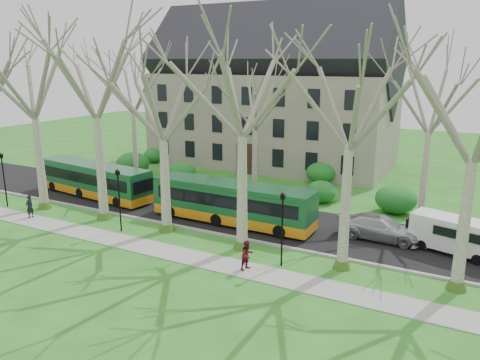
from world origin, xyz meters
name	(u,v)px	position (x,y,z in m)	size (l,w,h in m)	color
ground	(202,242)	(0.00, 0.00, 0.00)	(120.00, 120.00, 0.00)	#2B691E
sidewalk	(180,255)	(0.00, -2.50, 0.03)	(70.00, 2.00, 0.06)	gray
road	(242,217)	(0.00, 5.50, 0.03)	(80.00, 8.00, 0.06)	black
curb	(214,233)	(0.00, 1.50, 0.07)	(80.00, 0.25, 0.14)	#A5A39E
building	(272,92)	(-6.00, 24.00, 8.07)	(26.50, 12.20, 16.00)	gray
tree_row_verge	(203,135)	(0.00, 0.30, 7.00)	(49.00, 7.00, 14.00)	gray
tree_row_far	(258,128)	(-1.33, 11.00, 6.00)	(33.00, 7.00, 12.00)	gray
lamp_row	(193,208)	(0.00, -1.00, 2.57)	(36.22, 0.22, 4.30)	black
hedges	(240,174)	(-4.67, 14.00, 1.00)	(30.60, 8.60, 2.00)	#1C6326
bus_lead	(94,180)	(-13.74, 4.42, 1.52)	(11.70, 2.44, 2.92)	#154B28
bus_follow	(232,202)	(0.00, 4.00, 1.58)	(12.13, 2.53, 3.03)	#154B28
sedan	(380,228)	(10.14, 5.74, 0.84)	(2.19, 5.38, 1.56)	#ABACB0
van_a	(455,236)	(14.60, 5.52, 1.16)	(5.05, 1.84, 2.20)	silver
pedestrian_a	(30,207)	(-13.84, -2.10, 0.92)	(0.63, 0.41, 1.72)	black
pedestrian_b	(247,255)	(4.53, -2.43, 0.91)	(0.83, 0.64, 1.70)	#4E1218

